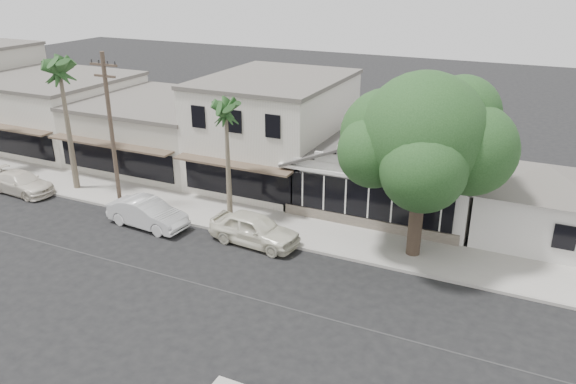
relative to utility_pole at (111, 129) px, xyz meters
The scene contains 14 objects.
ground 11.44m from the utility_pole, 30.02° to the right, with size 140.00×140.00×0.00m, color black.
sidewalk_north 5.06m from the utility_pole, 57.17° to the left, with size 90.00×3.50×0.15m, color #9E9991.
corner_shop 15.93m from the utility_pole, 27.45° to the left, with size 10.40×8.60×5.10m.
side_cottage 23.31m from the utility_pole, 15.84° to the left, with size 6.00×6.00×3.00m, color silver.
row_building_near 10.36m from the utility_pole, 54.14° to the left, with size 8.00×10.00×6.50m, color silver.
row_building_midnear 9.23m from the utility_pole, 109.87° to the left, with size 10.00×10.00×4.20m, color #B8B4A5.
row_building_midfar 16.01m from the utility_pole, 148.42° to the left, with size 11.00×10.00×5.00m, color silver.
utility_pole is the anchor object (origin of this frame).
car_0 10.11m from the utility_pole, ahead, with size 1.92×4.77×1.62m, color silver.
car_1 5.23m from the utility_pole, 23.24° to the right, with size 1.63×4.66×1.54m, color silver.
car_3 8.26m from the utility_pole, behind, with size 1.87×4.61×1.34m, color silver.
shade_tree 16.96m from the utility_pole, ahead, with size 8.12×7.34×9.01m.
palm_east 7.00m from the utility_pole, ahead, with size 2.37×2.37×7.20m.
palm_mid 5.30m from the utility_pole, 166.17° to the left, with size 3.22×3.22×8.70m.
Camera 1 is at (12.73, -17.87, 13.21)m, focal length 35.00 mm.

